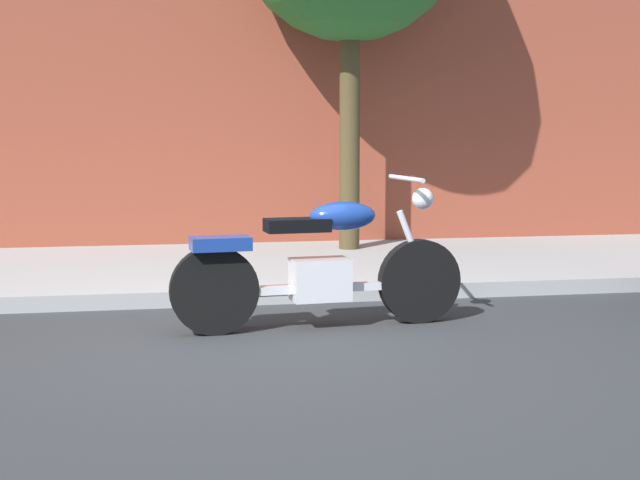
% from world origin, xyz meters
% --- Properties ---
extents(ground_plane, '(60.00, 60.00, 0.00)m').
position_xyz_m(ground_plane, '(0.00, 0.00, 0.00)').
color(ground_plane, '#303335').
extents(sidewalk, '(21.44, 3.36, 0.14)m').
position_xyz_m(sidewalk, '(0.00, 3.27, 0.07)').
color(sidewalk, '#9E9E9E').
rests_on(sidewalk, ground).
extents(motorcycle, '(2.29, 0.70, 1.16)m').
position_xyz_m(motorcycle, '(0.59, 0.58, 0.48)').
color(motorcycle, black).
rests_on(motorcycle, ground).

